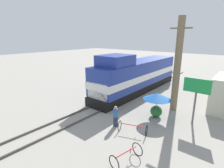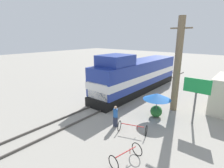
{
  "view_description": "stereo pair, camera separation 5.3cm",
  "coord_description": "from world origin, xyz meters",
  "px_view_note": "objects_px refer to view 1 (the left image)",
  "views": [
    {
      "loc": [
        10.6,
        -12.43,
        6.53
      ],
      "look_at": [
        1.2,
        -0.91,
        2.45
      ],
      "focal_mm": 28.0,
      "sensor_mm": 36.0,
      "label": 1
    },
    {
      "loc": [
        10.64,
        -12.39,
        6.53
      ],
      "look_at": [
        1.2,
        -0.91,
        2.45
      ],
      "focal_mm": 28.0,
      "sensor_mm": 36.0,
      "label": 2
    }
  ],
  "objects_px": {
    "bicycle": "(133,128)",
    "bicycle_spare": "(126,156)",
    "billboard_sign": "(197,90)",
    "utility_pole": "(177,65)",
    "person_bystander": "(116,116)",
    "vendor_umbrella": "(157,96)",
    "locomotive": "(136,75)"
  },
  "relations": [
    {
      "from": "locomotive",
      "to": "utility_pole",
      "type": "height_order",
      "value": "utility_pole"
    },
    {
      "from": "bicycle_spare",
      "to": "vendor_umbrella",
      "type": "bearing_deg",
      "value": -67.88
    },
    {
      "from": "vendor_umbrella",
      "to": "person_bystander",
      "type": "relative_size",
      "value": 1.35
    },
    {
      "from": "locomotive",
      "to": "utility_pole",
      "type": "xyz_separation_m",
      "value": [
        5.53,
        -2.45,
        2.11
      ]
    },
    {
      "from": "locomotive",
      "to": "bicycle",
      "type": "xyz_separation_m",
      "value": [
        4.86,
        -8.33,
        -1.6
      ]
    },
    {
      "from": "billboard_sign",
      "to": "person_bystander",
      "type": "distance_m",
      "value": 6.25
    },
    {
      "from": "bicycle",
      "to": "bicycle_spare",
      "type": "bearing_deg",
      "value": -172.41
    },
    {
      "from": "bicycle",
      "to": "utility_pole",
      "type": "bearing_deg",
      "value": -25.08
    },
    {
      "from": "locomotive",
      "to": "vendor_umbrella",
      "type": "bearing_deg",
      "value": -45.45
    },
    {
      "from": "billboard_sign",
      "to": "utility_pole",
      "type": "bearing_deg",
      "value": 141.03
    },
    {
      "from": "billboard_sign",
      "to": "bicycle_spare",
      "type": "bearing_deg",
      "value": -102.48
    },
    {
      "from": "bicycle",
      "to": "person_bystander",
      "type": "bearing_deg",
      "value": 71.38
    },
    {
      "from": "locomotive",
      "to": "billboard_sign",
      "type": "bearing_deg",
      "value": -28.63
    },
    {
      "from": "utility_pole",
      "to": "vendor_umbrella",
      "type": "height_order",
      "value": "utility_pole"
    },
    {
      "from": "bicycle",
      "to": "bicycle_spare",
      "type": "height_order",
      "value": "bicycle_spare"
    },
    {
      "from": "billboard_sign",
      "to": "person_bystander",
      "type": "bearing_deg",
      "value": -136.22
    },
    {
      "from": "person_bystander",
      "to": "bicycle_spare",
      "type": "distance_m",
      "value": 3.9
    },
    {
      "from": "locomotive",
      "to": "bicycle_spare",
      "type": "bearing_deg",
      "value": -60.67
    },
    {
      "from": "vendor_umbrella",
      "to": "bicycle_spare",
      "type": "xyz_separation_m",
      "value": [
        1.09,
        -5.82,
        -1.5
      ]
    },
    {
      "from": "billboard_sign",
      "to": "bicycle_spare",
      "type": "relative_size",
      "value": 1.9
    },
    {
      "from": "billboard_sign",
      "to": "bicycle_spare",
      "type": "height_order",
      "value": "billboard_sign"
    },
    {
      "from": "person_bystander",
      "to": "bicycle_spare",
      "type": "relative_size",
      "value": 0.87
    },
    {
      "from": "utility_pole",
      "to": "vendor_umbrella",
      "type": "relative_size",
      "value": 3.7
    },
    {
      "from": "vendor_umbrella",
      "to": "billboard_sign",
      "type": "xyz_separation_m",
      "value": [
        2.6,
        0.97,
        0.8
      ]
    },
    {
      "from": "utility_pole",
      "to": "vendor_umbrella",
      "type": "bearing_deg",
      "value": -99.36
    },
    {
      "from": "locomotive",
      "to": "utility_pole",
      "type": "distance_m",
      "value": 6.4
    },
    {
      "from": "bicycle_spare",
      "to": "person_bystander",
      "type": "bearing_deg",
      "value": -31.91
    },
    {
      "from": "locomotive",
      "to": "bicycle_spare",
      "type": "distance_m",
      "value": 12.7
    },
    {
      "from": "utility_pole",
      "to": "person_bystander",
      "type": "xyz_separation_m",
      "value": [
        -2.17,
        -5.88,
        -3.22
      ]
    },
    {
      "from": "utility_pole",
      "to": "billboard_sign",
      "type": "distance_m",
      "value": 3.1
    },
    {
      "from": "person_bystander",
      "to": "bicycle",
      "type": "height_order",
      "value": "person_bystander"
    },
    {
      "from": "locomotive",
      "to": "vendor_umbrella",
      "type": "height_order",
      "value": "locomotive"
    }
  ]
}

